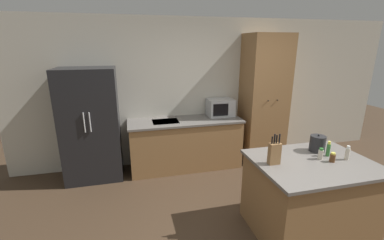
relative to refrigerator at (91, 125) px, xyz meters
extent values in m
plane|color=#423021|center=(2.18, -1.99, -0.90)|extent=(14.00, 14.00, 0.00)
cube|color=beige|center=(2.18, 0.34, 0.40)|extent=(7.20, 0.06, 2.60)
cube|color=black|center=(0.00, 0.00, 0.00)|extent=(0.87, 0.63, 1.81)
cylinder|color=silver|center=(-0.04, -0.33, 0.14)|extent=(0.02, 0.02, 0.30)
cylinder|color=silver|center=(0.04, -0.33, 0.14)|extent=(0.02, 0.02, 0.30)
cube|color=olive|center=(1.54, 0.00, -0.48)|extent=(1.93, 0.63, 0.85)
cube|color=slate|center=(1.54, 0.00, -0.04)|extent=(1.97, 0.67, 0.03)
cube|color=#9EA0A3|center=(1.20, 0.00, -0.03)|extent=(0.44, 0.34, 0.01)
cube|color=olive|center=(3.03, 0.01, 0.26)|extent=(0.75, 0.60, 2.33)
sphere|color=black|center=(2.94, -0.30, 0.31)|extent=(0.02, 0.02, 0.02)
sphere|color=black|center=(3.12, -0.30, 0.31)|extent=(0.02, 0.02, 0.02)
cube|color=olive|center=(2.56, -1.98, -0.47)|extent=(1.24, 0.94, 0.86)
cube|color=slate|center=(2.56, -1.98, -0.02)|extent=(1.30, 1.00, 0.03)
cube|color=#B2B5B7|center=(2.23, 0.12, 0.13)|extent=(0.46, 0.34, 0.31)
cube|color=black|center=(2.17, -0.05, 0.13)|extent=(0.28, 0.01, 0.22)
cube|color=olive|center=(2.09, -1.93, 0.11)|extent=(0.13, 0.07, 0.24)
cylinder|color=black|center=(2.05, -1.93, 0.27)|extent=(0.02, 0.02, 0.08)
cylinder|color=black|center=(2.08, -1.93, 0.29)|extent=(0.02, 0.02, 0.11)
cylinder|color=black|center=(2.10, -1.93, 0.28)|extent=(0.02, 0.02, 0.09)
cylinder|color=black|center=(2.13, -1.94, 0.29)|extent=(0.02, 0.02, 0.11)
cylinder|color=beige|center=(2.66, -1.95, 0.05)|extent=(0.05, 0.05, 0.11)
cylinder|color=#286628|center=(2.66, -1.95, 0.12)|extent=(0.04, 0.04, 0.02)
cylinder|color=#337033|center=(2.81, -1.90, 0.07)|extent=(0.04, 0.04, 0.15)
cylinder|color=#E5DB4C|center=(2.81, -1.90, 0.16)|extent=(0.03, 0.03, 0.03)
cylinder|color=#563319|center=(2.74, -2.04, 0.04)|extent=(0.06, 0.06, 0.09)
cylinder|color=#E5DB4C|center=(2.74, -2.04, 0.09)|extent=(0.04, 0.04, 0.02)
cylinder|color=beige|center=(2.94, -2.04, 0.06)|extent=(0.05, 0.05, 0.14)
cylinder|color=silver|center=(2.94, -2.04, 0.15)|extent=(0.03, 0.03, 0.03)
cylinder|color=#232326|center=(2.78, -1.75, 0.09)|extent=(0.18, 0.18, 0.20)
sphere|color=#262628|center=(2.78, -1.75, 0.20)|extent=(0.02, 0.02, 0.02)
camera|label=1|loc=(0.62, -4.17, 1.24)|focal=24.00mm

